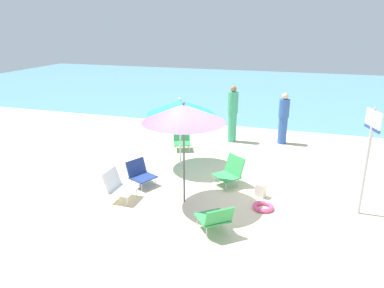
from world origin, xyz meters
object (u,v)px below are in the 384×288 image
at_px(beach_chair_a, 215,218).
at_px(person_a, 283,119).
at_px(warning_sign, 369,146).
at_px(beach_bag, 261,190).
at_px(beach_chair_b, 182,139).
at_px(umbrella_teal, 180,107).
at_px(beach_chair_e, 230,171).
at_px(umbrella_purple, 184,114).
at_px(beach_chair_c, 140,173).
at_px(person_b, 233,114).
at_px(swim_ring, 263,207).
at_px(beach_chair_d, 118,185).

relative_size(beach_chair_a, person_a, 0.50).
xyz_separation_m(warning_sign, beach_bag, (-1.95, 0.14, -1.26)).
relative_size(person_a, beach_bag, 5.15).
bearing_deg(warning_sign, beach_chair_a, -167.84).
distance_m(beach_chair_b, beach_bag, 3.62).
bearing_deg(beach_chair_b, umbrella_teal, -4.39).
relative_size(beach_chair_b, beach_chair_e, 0.91).
xyz_separation_m(umbrella_teal, beach_chair_e, (1.48, -0.75, -1.25)).
xyz_separation_m(umbrella_purple, beach_chair_c, (-1.24, 0.49, -1.62)).
height_order(beach_chair_c, person_b, person_b).
bearing_deg(umbrella_purple, person_a, 70.00).
distance_m(umbrella_teal, umbrella_purple, 2.02).
height_order(umbrella_purple, beach_chair_e, umbrella_purple).
height_order(umbrella_teal, person_b, umbrella_teal).
height_order(beach_chair_b, beach_chair_e, beach_chair_e).
relative_size(umbrella_teal, swim_ring, 4.23).
relative_size(beach_chair_e, person_b, 0.44).
distance_m(beach_chair_d, swim_ring, 3.06).
bearing_deg(beach_chair_e, person_b, -131.17).
height_order(umbrella_teal, beach_chair_c, umbrella_teal).
relative_size(beach_chair_c, beach_chair_d, 1.09).
xyz_separation_m(beach_chair_b, beach_chair_d, (-0.24, -3.48, 0.02)).
height_order(umbrella_purple, swim_ring, umbrella_purple).
bearing_deg(warning_sign, beach_chair_b, 131.40).
height_order(beach_chair_e, warning_sign, warning_sign).
bearing_deg(warning_sign, person_b, 112.23).
distance_m(beach_chair_a, person_b, 5.41).
height_order(beach_chair_a, beach_bag, beach_chair_a).
relative_size(beach_chair_c, person_a, 0.45).
bearing_deg(beach_chair_c, umbrella_purple, 3.86).
bearing_deg(beach_chair_b, umbrella_purple, -2.02).
distance_m(swim_ring, beach_bag, 0.55).
bearing_deg(umbrella_purple, person_b, 88.09).
distance_m(beach_chair_b, warning_sign, 5.39).
relative_size(beach_chair_a, beach_chair_c, 1.13).
height_order(swim_ring, beach_bag, beach_bag).
bearing_deg(beach_chair_c, warning_sign, 26.41).
xyz_separation_m(person_b, beach_bag, (1.37, -3.64, -0.74)).
relative_size(beach_chair_d, swim_ring, 1.49).
distance_m(umbrella_purple, beach_chair_b, 3.73).
bearing_deg(umbrella_purple, beach_chair_b, 109.65).
bearing_deg(beach_chair_b, person_a, 95.47).
height_order(umbrella_teal, beach_bag, umbrella_teal).
bearing_deg(person_a, beach_bag, 138.31).
height_order(umbrella_purple, beach_chair_b, umbrella_purple).
bearing_deg(person_b, umbrella_teal, -140.61).
bearing_deg(beach_chair_b, swim_ring, 21.10).
height_order(umbrella_teal, beach_chair_b, umbrella_teal).
distance_m(umbrella_purple, person_b, 4.46).
height_order(umbrella_purple, beach_chair_a, umbrella_purple).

